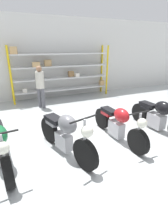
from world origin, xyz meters
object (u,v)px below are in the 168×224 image
at_px(motorcycle_grey, 65,134).
at_px(person_browsing, 40,84).
at_px(shelving_rack, 61,71).
at_px(motorcycle_green, 1,145).
at_px(motorcycle_black, 158,116).
at_px(motorcycle_red, 118,123).

height_order(motorcycle_grey, person_browsing, person_browsing).
bearing_deg(shelving_rack, motorcycle_green, -120.40).
bearing_deg(shelving_rack, person_browsing, -136.05).
bearing_deg(motorcycle_grey, shelving_rack, 148.35).
bearing_deg(motorcycle_grey, motorcycle_black, 76.08).
bearing_deg(motorcycle_black, motorcycle_red, -93.31).
bearing_deg(person_browsing, motorcycle_red, 68.90).
bearing_deg(motorcycle_red, motorcycle_green, -94.52).
distance_m(shelving_rack, person_browsing, 1.63).
bearing_deg(person_browsing, motorcycle_grey, 45.33).
distance_m(motorcycle_green, motorcycle_black, 4.17).
xyz_separation_m(shelving_rack, motorcycle_red, (0.19, -4.52, -0.78)).
bearing_deg(motorcycle_black, shelving_rack, -164.41).
relative_size(shelving_rack, motorcycle_green, 2.15).
relative_size(motorcycle_green, motorcycle_black, 1.04).
height_order(motorcycle_black, person_browsing, person_browsing).
bearing_deg(motorcycle_black, person_browsing, -144.84).
distance_m(shelving_rack, motorcycle_red, 4.59).
distance_m(motorcycle_grey, person_browsing, 3.54).
relative_size(motorcycle_grey, motorcycle_red, 0.95).
distance_m(shelving_rack, motorcycle_grey, 4.85).
xyz_separation_m(motorcycle_grey, motorcycle_black, (2.85, 0.11, -0.08)).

